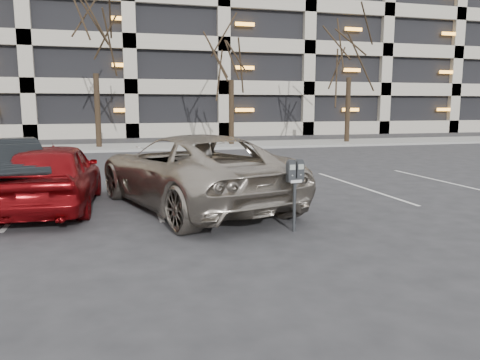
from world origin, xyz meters
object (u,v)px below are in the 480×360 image
object	(u,v)px
tree_b	(94,26)
tree_d	(350,36)
car_red	(53,175)
parking_meter	(295,178)
suv_silver	(191,170)
tree_c	(231,39)

from	to	relation	value
tree_b	tree_d	xyz separation A→B (m)	(14.00, 0.00, 0.03)
tree_b	car_red	size ratio (longest dim) A/B	1.97
parking_meter	car_red	size ratio (longest dim) A/B	0.29
suv_silver	car_red	world-z (taller)	suv_silver
tree_b	suv_silver	xyz separation A→B (m)	(2.37, -14.97, -5.30)
tree_c	car_red	bearing A→B (deg)	-117.36
parking_meter	tree_c	bearing A→B (deg)	69.84
suv_silver	car_red	size ratio (longest dim) A/B	1.45
parking_meter	tree_b	bearing A→B (deg)	92.41
tree_c	tree_d	xyz separation A→B (m)	(7.00, 0.00, 0.39)
parking_meter	suv_silver	xyz separation A→B (m)	(-1.40, 2.57, -0.17)
tree_c	car_red	world-z (taller)	tree_c
parking_meter	suv_silver	world-z (taller)	suv_silver
parking_meter	suv_silver	distance (m)	2.93
tree_c	suv_silver	distance (m)	16.43
tree_c	parking_meter	size ratio (longest dim) A/B	6.35
tree_c	suv_silver	xyz separation A→B (m)	(-4.63, -14.97, -4.94)
car_red	suv_silver	bearing A→B (deg)	173.93
tree_c	car_red	xyz separation A→B (m)	(-7.51, -14.51, -5.01)
tree_d	parking_meter	world-z (taller)	tree_d
tree_d	parking_meter	bearing A→B (deg)	-120.27
tree_c	tree_d	size ratio (longest dim) A/B	0.94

